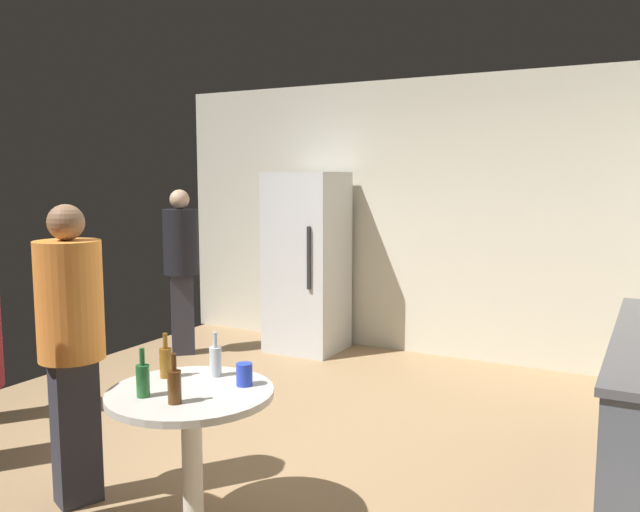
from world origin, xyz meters
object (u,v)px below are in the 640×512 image
at_px(beer_bottle_clear, 215,360).
at_px(plastic_cup_blue, 244,374).
at_px(person_in_orange_shirt, 71,332).
at_px(foreground_table, 191,411).
at_px(beer_bottle_brown, 174,385).
at_px(refrigerator, 307,262).
at_px(beer_bottle_green, 143,379).
at_px(beer_bottle_amber, 166,361).
at_px(person_in_black_shirt, 181,259).

xyz_separation_m(beer_bottle_clear, plastic_cup_blue, (0.22, -0.05, -0.03)).
bearing_deg(person_in_orange_shirt, foreground_table, 25.75).
distance_m(beer_bottle_brown, person_in_orange_shirt, 0.84).
distance_m(foreground_table, plastic_cup_blue, 0.31).
bearing_deg(person_in_orange_shirt, refrigerator, 120.49).
bearing_deg(beer_bottle_green, refrigerator, 106.96).
bearing_deg(plastic_cup_blue, refrigerator, 113.95).
height_order(foreground_table, person_in_orange_shirt, person_in_orange_shirt).
bearing_deg(beer_bottle_clear, beer_bottle_brown, -78.57).
relative_size(beer_bottle_amber, plastic_cup_blue, 2.09).
bearing_deg(person_in_black_shirt, plastic_cup_blue, 3.23).
bearing_deg(person_in_orange_shirt, person_in_black_shirt, 142.27).
height_order(beer_bottle_brown, beer_bottle_clear, same).
bearing_deg(beer_bottle_green, person_in_black_shirt, 127.19).
height_order(refrigerator, beer_bottle_clear, refrigerator).
bearing_deg(beer_bottle_amber, beer_bottle_brown, -43.09).
distance_m(beer_bottle_clear, person_in_black_shirt, 3.16).
bearing_deg(foreground_table, person_in_orange_shirt, -177.46).
relative_size(refrigerator, person_in_orange_shirt, 1.12).
bearing_deg(refrigerator, beer_bottle_green, -73.04).
xyz_separation_m(refrigerator, beer_bottle_green, (1.05, -3.45, -0.08)).
bearing_deg(person_in_orange_shirt, beer_bottle_green, 10.59).
relative_size(beer_bottle_green, person_in_orange_shirt, 0.14).
distance_m(beer_bottle_brown, plastic_cup_blue, 0.38).
xyz_separation_m(foreground_table, beer_bottle_amber, (-0.24, 0.10, 0.19)).
distance_m(beer_bottle_amber, beer_bottle_brown, 0.40).
relative_size(beer_bottle_brown, person_in_orange_shirt, 0.14).
bearing_deg(beer_bottle_brown, beer_bottle_amber, 136.91).
bearing_deg(plastic_cup_blue, beer_bottle_amber, -168.99).
distance_m(refrigerator, person_in_orange_shirt, 3.33).
bearing_deg(foreground_table, beer_bottle_brown, -72.73).
bearing_deg(foreground_table, plastic_cup_blue, 43.92).
height_order(beer_bottle_amber, beer_bottle_green, same).
height_order(beer_bottle_green, plastic_cup_blue, beer_bottle_green).
height_order(beer_bottle_brown, person_in_black_shirt, person_in_black_shirt).
relative_size(foreground_table, beer_bottle_amber, 3.48).
xyz_separation_m(beer_bottle_brown, plastic_cup_blue, (0.13, 0.36, -0.03)).
relative_size(beer_bottle_brown, plastic_cup_blue, 2.09).
bearing_deg(beer_bottle_green, foreground_table, 52.48).
height_order(foreground_table, beer_bottle_green, beer_bottle_green).
height_order(refrigerator, beer_bottle_amber, refrigerator).
bearing_deg(beer_bottle_clear, beer_bottle_green, -104.44).
relative_size(beer_bottle_clear, person_in_black_shirt, 0.14).
xyz_separation_m(foreground_table, person_in_orange_shirt, (-0.76, -0.03, 0.31)).
bearing_deg(beer_bottle_brown, beer_bottle_clear, 101.43).
bearing_deg(beer_bottle_green, beer_bottle_brown, 0.06).
xyz_separation_m(foreground_table, beer_bottle_green, (-0.13, -0.17, 0.19)).
bearing_deg(person_in_black_shirt, foreground_table, -1.22).
bearing_deg(person_in_orange_shirt, plastic_cup_blue, 35.93).
relative_size(beer_bottle_amber, beer_bottle_green, 1.00).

